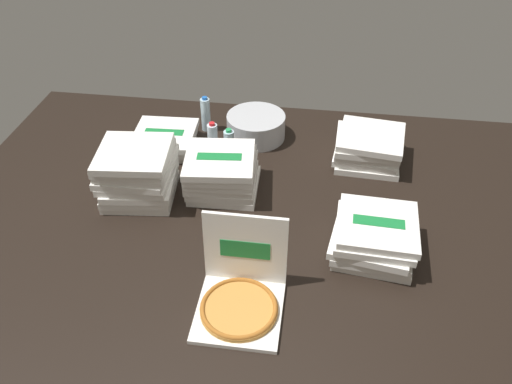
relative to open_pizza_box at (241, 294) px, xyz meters
name	(u,v)px	position (x,y,z in m)	size (l,w,h in m)	color
ground_plane	(252,228)	(-0.03, 0.49, -0.08)	(3.20, 2.40, 0.02)	black
open_pizza_box	(241,294)	(0.00, 0.00, 0.00)	(0.35, 0.37, 0.37)	white
pizza_stack_left_far	(137,173)	(-0.64, 0.65, 0.08)	(0.40, 0.40, 0.29)	white
pizza_stack_right_far	(368,147)	(0.54, 1.14, 0.02)	(0.40, 0.40, 0.18)	white
pizza_stack_left_near	(222,173)	(-0.22, 0.76, 0.04)	(0.39, 0.40, 0.22)	white
pizza_stack_left_mid	(164,139)	(-0.64, 1.11, -0.01)	(0.39, 0.40, 0.11)	white
pizza_stack_right_mid	(374,237)	(0.55, 0.39, 0.02)	(0.41, 0.41, 0.18)	white
ice_bucket	(256,127)	(-0.12, 1.30, 0.01)	(0.35, 0.35, 0.15)	#B7BABF
water_bottle_0	(213,141)	(-0.33, 1.06, 0.04)	(0.06, 0.06, 0.22)	silver
water_bottle_1	(206,114)	(-0.44, 1.34, 0.04)	(0.06, 0.06, 0.22)	silver
water_bottle_2	(229,147)	(-0.23, 1.00, 0.04)	(0.06, 0.06, 0.22)	silver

